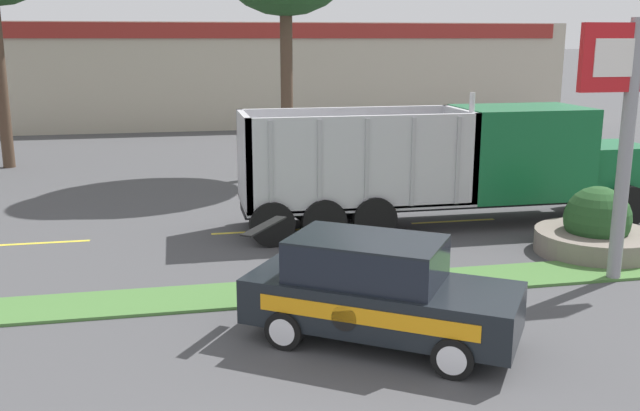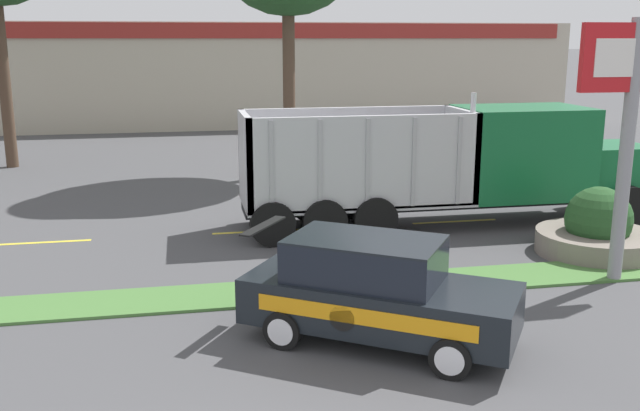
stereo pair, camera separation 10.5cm
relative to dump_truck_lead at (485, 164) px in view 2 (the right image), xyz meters
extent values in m
cube|color=#477538|center=(-7.33, -4.46, -1.58)|extent=(120.00, 1.39, 0.06)
cube|color=yellow|center=(-11.50, 0.24, -1.61)|extent=(2.40, 0.14, 0.01)
cube|color=yellow|center=(-6.10, 0.24, -1.61)|extent=(2.40, 0.14, 0.01)
cube|color=yellow|center=(-0.70, 0.24, -1.61)|extent=(2.40, 0.14, 0.01)
cube|color=yellow|center=(4.70, 0.24, -1.61)|extent=(2.40, 0.14, 0.01)
cube|color=black|center=(-0.95, 0.00, -0.97)|extent=(11.11, 1.29, 0.18)
cube|color=#146033|center=(3.65, 0.00, -0.22)|extent=(1.91, 1.92, 1.32)
cube|color=#B7B7BC|center=(4.64, 0.00, -0.22)|extent=(0.06, 1.64, 1.12)
cube|color=#146033|center=(1.03, 0.00, 0.32)|extent=(3.34, 2.34, 2.40)
cube|color=black|center=(2.71, 0.00, 0.74)|extent=(0.04, 1.99, 1.08)
cylinder|color=silver|center=(-0.74, -0.76, 1.15)|extent=(0.14, 0.14, 1.66)
cube|color=#B7B7BC|center=(-3.57, 0.00, -0.82)|extent=(5.86, 2.34, 0.12)
cube|color=#B7B7BC|center=(-0.72, 0.00, 0.33)|extent=(0.16, 2.34, 2.31)
cube|color=#B7B7BC|center=(-6.42, 0.00, 0.33)|extent=(0.16, 2.34, 2.31)
cube|color=#B7B7BC|center=(-3.57, -1.09, 0.33)|extent=(5.86, 0.16, 2.31)
cube|color=#B7B7BC|center=(-3.57, 1.09, 0.33)|extent=(5.86, 0.16, 2.31)
cube|color=#A3A3A8|center=(-5.92, -1.19, 0.33)|extent=(0.10, 0.04, 2.20)
cube|color=#A3A3A8|center=(-4.74, -1.19, 0.33)|extent=(0.10, 0.04, 2.20)
cube|color=#A3A3A8|center=(-3.57, -1.19, 0.33)|extent=(0.10, 0.04, 2.20)
cube|color=#A3A3A8|center=(-2.40, -1.19, 0.33)|extent=(0.10, 0.04, 2.20)
cube|color=#A3A3A8|center=(-1.23, -1.19, 0.33)|extent=(0.10, 0.04, 2.20)
cylinder|color=black|center=(3.65, -1.15, -1.06)|extent=(1.10, 0.30, 1.10)
cylinder|color=black|center=(3.65, 1.15, -1.06)|extent=(1.10, 0.30, 1.10)
cylinder|color=black|center=(-5.90, -1.15, -1.06)|extent=(1.10, 0.30, 1.10)
cylinder|color=black|center=(-5.90, 1.15, -1.06)|extent=(1.10, 0.30, 1.10)
cylinder|color=black|center=(-4.62, -1.15, -1.06)|extent=(1.10, 0.30, 1.10)
cylinder|color=black|center=(-4.62, 1.15, -1.06)|extent=(1.10, 0.30, 1.10)
cylinder|color=black|center=(-3.34, -1.15, -1.06)|extent=(1.10, 0.30, 1.10)
cylinder|color=black|center=(-3.34, 1.15, -1.06)|extent=(1.10, 0.30, 1.10)
cube|color=black|center=(-4.91, -7.07, -0.92)|extent=(4.63, 3.87, 0.75)
cube|color=black|center=(-5.13, -6.92, -0.21)|extent=(2.86, 2.60, 0.65)
cube|color=black|center=(-5.13, -6.92, 0.13)|extent=(2.86, 2.60, 0.04)
cube|color=black|center=(-6.66, -5.91, 0.17)|extent=(0.93, 1.25, 0.03)
cube|color=orange|center=(-5.39, -7.79, -0.84)|extent=(2.95, 1.96, 0.26)
cylinder|color=black|center=(-5.66, -7.61, -0.92)|extent=(0.35, 0.24, 0.41)
cylinder|color=black|center=(-4.22, -8.51, -1.29)|extent=(0.64, 0.52, 0.64)
cylinder|color=silver|center=(-4.28, -8.60, -1.29)|extent=(0.38, 0.26, 0.45)
cylinder|color=black|center=(-3.31, -7.15, -1.29)|extent=(0.64, 0.52, 0.64)
cylinder|color=silver|center=(-3.25, -7.06, -1.29)|extent=(0.38, 0.26, 0.45)
cylinder|color=black|center=(-6.50, -7.00, -1.29)|extent=(0.64, 0.52, 0.64)
cylinder|color=silver|center=(-6.56, -7.08, -1.29)|extent=(0.38, 0.26, 0.45)
cylinder|color=black|center=(-5.59, -5.63, -1.29)|extent=(0.64, 0.52, 0.64)
cylinder|color=silver|center=(-5.54, -5.54, -1.29)|extent=(0.38, 0.26, 0.45)
cylinder|color=gray|center=(0.74, -5.00, 1.04)|extent=(0.28, 0.28, 5.31)
cube|color=red|center=(0.74, -5.00, 2.94)|extent=(2.31, 0.16, 1.32)
cube|color=white|center=(0.74, -5.09, 2.94)|extent=(1.85, 0.02, 0.72)
cylinder|color=slate|center=(1.43, -3.22, -1.35)|extent=(2.77, 2.77, 0.52)
sphere|color=#234C23|center=(1.43, -3.22, -0.79)|extent=(1.52, 1.52, 1.52)
cube|color=#BCB29E|center=(-2.84, 27.33, 1.26)|extent=(34.62, 12.00, 5.75)
cube|color=maroon|center=(-2.84, 21.28, 3.69)|extent=(32.89, 0.10, 0.80)
cylinder|color=brown|center=(-4.09, 7.96, 1.85)|extent=(0.44, 0.44, 6.92)
cylinder|color=brown|center=(-14.51, 11.66, 2.06)|extent=(0.45, 0.45, 7.34)
camera|label=1|loc=(-8.07, -17.63, 3.30)|focal=40.00mm
camera|label=2|loc=(-7.97, -17.65, 3.30)|focal=40.00mm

